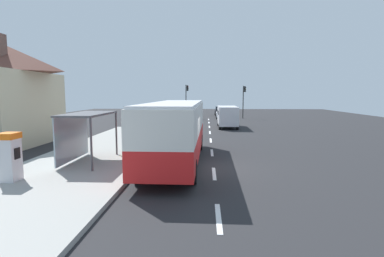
# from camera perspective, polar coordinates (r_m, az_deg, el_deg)

# --- Properties ---
(ground_plane) EXTENTS (56.00, 92.00, 0.04)m
(ground_plane) POSITION_cam_1_polar(r_m,az_deg,el_deg) (28.84, 2.89, -0.79)
(ground_plane) COLOR #262628
(sidewalk_platform) EXTENTS (6.20, 30.00, 0.18)m
(sidewalk_platform) POSITION_cam_1_polar(r_m,az_deg,el_deg) (18.10, -17.74, -5.11)
(sidewalk_platform) COLOR #999993
(sidewalk_platform) RESTS_ON ground
(lane_stripe_seg_0) EXTENTS (0.16, 2.20, 0.01)m
(lane_stripe_seg_0) POSITION_cam_1_polar(r_m,az_deg,el_deg) (9.35, 5.01, -16.36)
(lane_stripe_seg_0) COLOR silver
(lane_stripe_seg_0) RESTS_ON ground
(lane_stripe_seg_1) EXTENTS (0.16, 2.20, 0.01)m
(lane_stripe_seg_1) POSITION_cam_1_polar(r_m,az_deg,el_deg) (14.09, 4.17, -8.44)
(lane_stripe_seg_1) COLOR silver
(lane_stripe_seg_1) RESTS_ON ground
(lane_stripe_seg_2) EXTENTS (0.16, 2.20, 0.01)m
(lane_stripe_seg_2) POSITION_cam_1_polar(r_m,az_deg,el_deg) (18.96, 3.77, -4.55)
(lane_stripe_seg_2) COLOR silver
(lane_stripe_seg_2) RESTS_ON ground
(lane_stripe_seg_3) EXTENTS (0.16, 2.20, 0.01)m
(lane_stripe_seg_3) POSITION_cam_1_polar(r_m,az_deg,el_deg) (23.89, 3.54, -2.25)
(lane_stripe_seg_3) COLOR silver
(lane_stripe_seg_3) RESTS_ON ground
(lane_stripe_seg_4) EXTENTS (0.16, 2.20, 0.01)m
(lane_stripe_seg_4) POSITION_cam_1_polar(r_m,az_deg,el_deg) (28.84, 3.39, -0.74)
(lane_stripe_seg_4) COLOR silver
(lane_stripe_seg_4) RESTS_ON ground
(lane_stripe_seg_5) EXTENTS (0.16, 2.20, 0.01)m
(lane_stripe_seg_5) POSITION_cam_1_polar(r_m,az_deg,el_deg) (33.80, 3.28, 0.32)
(lane_stripe_seg_5) COLOR silver
(lane_stripe_seg_5) RESTS_ON ground
(lane_stripe_seg_6) EXTENTS (0.16, 2.20, 0.01)m
(lane_stripe_seg_6) POSITION_cam_1_polar(r_m,az_deg,el_deg) (38.78, 3.20, 1.12)
(lane_stripe_seg_6) COLOR silver
(lane_stripe_seg_6) RESTS_ON ground
(lane_stripe_seg_7) EXTENTS (0.16, 2.20, 0.01)m
(lane_stripe_seg_7) POSITION_cam_1_polar(r_m,az_deg,el_deg) (43.76, 3.14, 1.73)
(lane_stripe_seg_7) COLOR silver
(lane_stripe_seg_7) RESTS_ON ground
(bus) EXTENTS (2.69, 11.05, 3.21)m
(bus) POSITION_cam_1_polar(r_m,az_deg,el_deg) (15.91, -3.06, 0.03)
(bus) COLOR red
(bus) RESTS_ON ground
(white_van) EXTENTS (2.05, 5.20, 2.30)m
(white_van) POSITION_cam_1_polar(r_m,az_deg,el_deg) (33.19, 6.68, 2.49)
(white_van) COLOR silver
(white_van) RESTS_ON ground
(sedan_near) EXTENTS (1.89, 4.43, 1.52)m
(sedan_near) POSITION_cam_1_polar(r_m,az_deg,el_deg) (45.55, 5.71, 2.88)
(sedan_near) COLOR #B7B7BC
(sedan_near) RESTS_ON ground
(sedan_far) EXTENTS (1.84, 4.40, 1.52)m
(sedan_far) POSITION_cam_1_polar(r_m,az_deg,el_deg) (51.83, 5.34, 3.32)
(sedan_far) COLOR black
(sedan_far) RESTS_ON ground
(ticket_machine) EXTENTS (0.66, 0.76, 1.94)m
(ticket_machine) POSITION_cam_1_polar(r_m,az_deg,el_deg) (14.05, -31.06, -4.54)
(ticket_machine) COLOR silver
(ticket_machine) RESTS_ON sidewalk_platform
(recycling_bin_yellow) EXTENTS (0.52, 0.52, 0.95)m
(recycling_bin_yellow) POSITION_cam_1_polar(r_m,az_deg,el_deg) (17.19, -11.09, -3.60)
(recycling_bin_yellow) COLOR yellow
(recycling_bin_yellow) RESTS_ON sidewalk_platform
(recycling_bin_red) EXTENTS (0.52, 0.52, 0.95)m
(recycling_bin_red) POSITION_cam_1_polar(r_m,az_deg,el_deg) (17.86, -10.56, -3.21)
(recycling_bin_red) COLOR red
(recycling_bin_red) RESTS_ON sidewalk_platform
(recycling_bin_blue) EXTENTS (0.52, 0.52, 0.95)m
(recycling_bin_blue) POSITION_cam_1_polar(r_m,az_deg,el_deg) (18.54, -10.07, -2.85)
(recycling_bin_blue) COLOR blue
(recycling_bin_blue) RESTS_ON sidewalk_platform
(recycling_bin_green) EXTENTS (0.52, 0.52, 0.95)m
(recycling_bin_green) POSITION_cam_1_polar(r_m,az_deg,el_deg) (19.21, -9.61, -2.51)
(recycling_bin_green) COLOR green
(recycling_bin_green) RESTS_ON sidewalk_platform
(traffic_light_near_side) EXTENTS (0.49, 0.28, 4.85)m
(traffic_light_near_side) POSITION_cam_1_polar(r_m,az_deg,el_deg) (45.98, 9.74, 5.91)
(traffic_light_near_side) COLOR #2D2D2D
(traffic_light_near_side) RESTS_ON ground
(traffic_light_far_side) EXTENTS (0.49, 0.28, 5.04)m
(traffic_light_far_side) POSITION_cam_1_polar(r_m,az_deg,el_deg) (46.53, -1.02, 6.14)
(traffic_light_far_side) COLOR #2D2D2D
(traffic_light_far_side) RESTS_ON ground
(bus_shelter) EXTENTS (1.80, 4.00, 2.50)m
(bus_shelter) POSITION_cam_1_polar(r_m,az_deg,el_deg) (16.36, -19.94, 0.72)
(bus_shelter) COLOR #4C4C51
(bus_shelter) RESTS_ON sidewalk_platform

